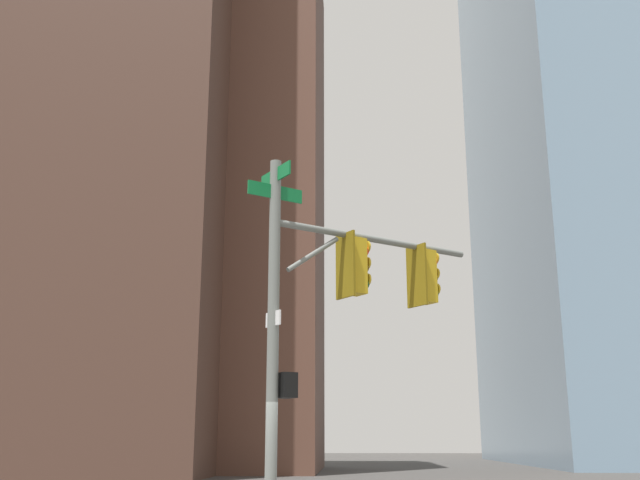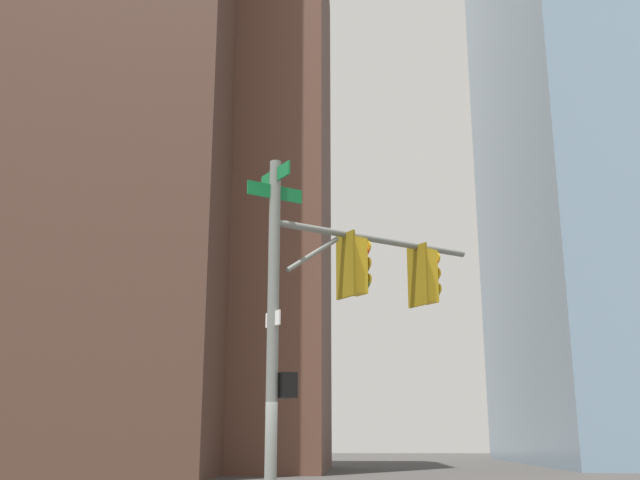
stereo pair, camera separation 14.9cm
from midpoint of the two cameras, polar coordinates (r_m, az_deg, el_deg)
The scene contains 3 objects.
signal_pole_assembly at distance 13.02m, azimuth 2.18°, elevation -4.41°, with size 3.91×2.88×6.53m.
building_brick_nearside at distance 54.88m, azimuth -17.30°, elevation 15.57°, with size 21.24×16.03×58.29m, color #4C3328.
building_brick_midblock at distance 53.63m, azimuth -10.19°, elevation 3.62°, with size 20.06×14.48×37.50m, color brown.
Camera 2 is at (-1.88, 12.10, 1.93)m, focal length 42.12 mm.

